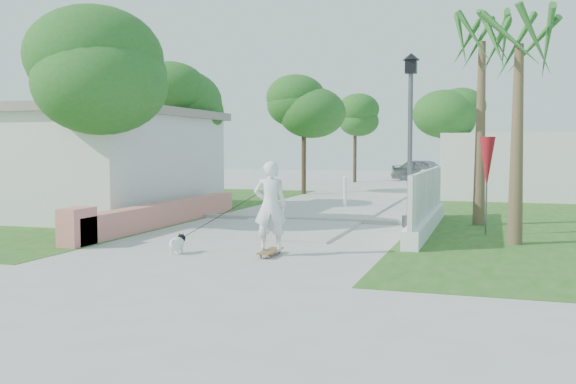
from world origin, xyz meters
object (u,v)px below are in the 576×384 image
at_px(dog, 177,243).
at_px(parked_car, 426,170).
at_px(patio_umbrella, 487,163).
at_px(skateboarder, 250,210).
at_px(bollard, 345,191).
at_px(street_lamp, 410,133).

distance_m(dog, parked_car, 27.63).
xyz_separation_m(patio_umbrella, dog, (-5.65, -4.53, -1.48)).
relative_size(skateboarder, dog, 3.81).
xyz_separation_m(bollard, parked_car, (0.96, 17.52, 0.10)).
xyz_separation_m(patio_umbrella, parked_car, (-3.64, 23.02, -1.00)).
xyz_separation_m(skateboarder, parked_car, (0.63, 27.25, -0.17)).
relative_size(street_lamp, skateboarder, 2.07).
relative_size(patio_umbrella, dog, 4.07).
relative_size(bollard, patio_umbrella, 0.47).
xyz_separation_m(dog, parked_car, (2.01, 27.55, 0.48)).
xyz_separation_m(street_lamp, bollard, (-2.70, 4.50, -1.84)).
bearing_deg(bollard, patio_umbrella, -50.09).
distance_m(street_lamp, skateboarder, 5.96).
xyz_separation_m(street_lamp, dog, (-3.75, -5.53, -2.22)).
bearing_deg(dog, bollard, 83.65).
bearing_deg(bollard, dog, -96.00).
relative_size(street_lamp, parked_car, 1.10).
relative_size(street_lamp, dog, 7.86).
bearing_deg(bollard, parked_car, 86.88).
distance_m(bollard, skateboarder, 9.74).
relative_size(skateboarder, parked_car, 0.53).
height_order(bollard, parked_car, parked_car).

